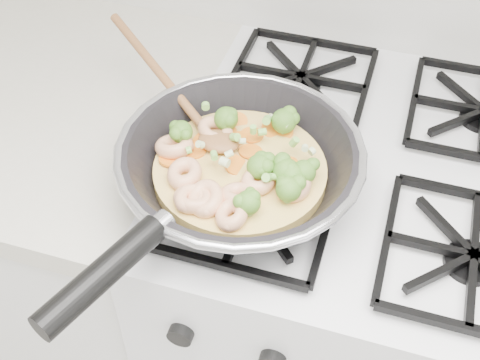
% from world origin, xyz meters
% --- Properties ---
extents(stove, '(0.60, 0.60, 0.92)m').
position_xyz_m(stove, '(0.00, 1.70, 0.46)').
color(stove, white).
rests_on(stove, ground).
extents(skillet, '(0.45, 0.53, 0.11)m').
position_xyz_m(skillet, '(-0.17, 1.57, 0.96)').
color(skillet, black).
rests_on(skillet, stove).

